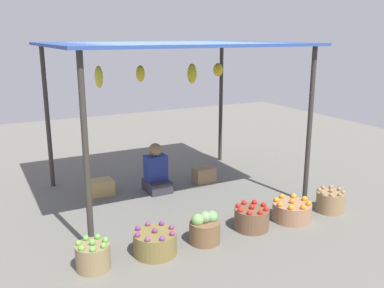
{
  "coord_description": "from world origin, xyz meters",
  "views": [
    {
      "loc": [
        -2.67,
        -5.73,
        2.43
      ],
      "look_at": [
        0.0,
        -0.65,
        0.95
      ],
      "focal_mm": 39.81,
      "sensor_mm": 36.0,
      "label": 1
    }
  ],
  "objects": [
    {
      "name": "vendor_person",
      "position": [
        -0.18,
        0.22,
        0.3
      ],
      "size": [
        0.36,
        0.44,
        0.78
      ],
      "color": "#332F39",
      "rests_on": "ground"
    },
    {
      "name": "basket_purple_onions",
      "position": [
        -0.99,
        -1.64,
        0.14
      ],
      "size": [
        0.49,
        0.49,
        0.32
      ],
      "color": "olive",
      "rests_on": "ground"
    },
    {
      "name": "ground_plane",
      "position": [
        0.0,
        0.0,
        0.0
      ],
      "size": [
        14.0,
        14.0,
        0.0
      ],
      "primitive_type": "plane",
      "color": "slate"
    },
    {
      "name": "market_stall_structure",
      "position": [
        0.01,
        0.01,
        2.16
      ],
      "size": [
        3.53,
        2.74,
        2.32
      ],
      "color": "#38332D",
      "rests_on": "ground"
    },
    {
      "name": "basket_potatoes",
      "position": [
        1.67,
        -1.67,
        0.15
      ],
      "size": [
        0.39,
        0.39,
        0.34
      ],
      "color": "#957750",
      "rests_on": "ground"
    },
    {
      "name": "basket_green_apples",
      "position": [
        -1.7,
        -1.63,
        0.15
      ],
      "size": [
        0.37,
        0.37,
        0.34
      ],
      "color": "#917B53",
      "rests_on": "ground"
    },
    {
      "name": "wooden_crate_near_vendor",
      "position": [
        0.69,
        0.22,
        0.13
      ],
      "size": [
        0.35,
        0.24,
        0.26
      ],
      "primitive_type": "cube",
      "color": "#90704E",
      "rests_on": "ground"
    },
    {
      "name": "wooden_crate_stacked_rear",
      "position": [
        -1.02,
        0.47,
        0.12
      ],
      "size": [
        0.38,
        0.29,
        0.24
      ],
      "primitive_type": "cube",
      "color": "tan",
      "rests_on": "ground"
    },
    {
      "name": "basket_oranges",
      "position": [
        1.0,
        -1.65,
        0.13
      ],
      "size": [
        0.52,
        0.52,
        0.31
      ],
      "color": "#A27657",
      "rests_on": "ground"
    },
    {
      "name": "basket_cabbages",
      "position": [
        -0.36,
        -1.66,
        0.17
      ],
      "size": [
        0.37,
        0.37,
        0.4
      ],
      "color": "brown",
      "rests_on": "ground"
    },
    {
      "name": "basket_red_tomatoes",
      "position": [
        0.36,
        -1.62,
        0.14
      ],
      "size": [
        0.45,
        0.45,
        0.34
      ],
      "color": "brown",
      "rests_on": "ground"
    }
  ]
}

